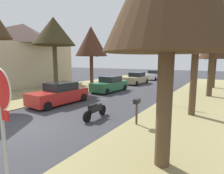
# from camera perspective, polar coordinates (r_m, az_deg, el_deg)

# --- Properties ---
(ground_plane) EXTENTS (120.00, 120.00, 0.00)m
(ground_plane) POSITION_cam_1_polar(r_m,az_deg,el_deg) (9.37, -26.60, -12.13)
(ground_plane) COLOR #38383D
(stop_sign_near) EXTENTS (0.81, 0.07, 2.98)m
(stop_sign_near) POSITION_cam_1_polar(r_m,az_deg,el_deg) (3.94, -31.98, -6.72)
(stop_sign_near) COLOR #9EA0A5
(stop_sign_near) RESTS_ON grass_verge_right
(stop_sign_far) EXTENTS (0.81, 0.60, 2.94)m
(stop_sign_far) POSITION_cam_1_polar(r_m,az_deg,el_deg) (13.15, 17.04, 3.74)
(stop_sign_far) COLOR #9EA0A5
(stop_sign_far) RESTS_ON grass_verge_right
(street_tree_right_mid_a) EXTENTS (3.05, 3.05, 7.12)m
(street_tree_right_mid_a) POSITION_cam_1_polar(r_m,az_deg,el_deg) (11.22, 25.79, 18.97)
(street_tree_right_mid_a) COLOR brown
(street_tree_right_mid_a) RESTS_ON grass_verge_right
(street_tree_right_mid_b) EXTENTS (4.48, 4.48, 6.71)m
(street_tree_right_mid_b) POSITION_cam_1_polar(r_m,az_deg,el_deg) (17.87, 29.83, 14.59)
(street_tree_right_mid_b) COLOR #4F3C28
(street_tree_right_mid_b) RESTS_ON grass_verge_right
(street_tree_right_far) EXTENTS (3.54, 3.54, 6.88)m
(street_tree_right_far) POSITION_cam_1_polar(r_m,az_deg,el_deg) (23.82, 30.32, 11.94)
(street_tree_right_far) COLOR brown
(street_tree_right_far) RESTS_ON grass_verge_right
(street_tree_left_mid_a) EXTENTS (4.10, 4.10, 7.28)m
(street_tree_left_mid_a) POSITION_cam_1_polar(r_m,az_deg,el_deg) (18.81, -18.19, 16.49)
(street_tree_left_mid_a) COLOR #464025
(street_tree_left_mid_a) RESTS_ON grass_verge_left
(street_tree_left_mid_b) EXTENTS (3.99, 3.99, 7.34)m
(street_tree_left_mid_b) POSITION_cam_1_polar(r_m,az_deg,el_deg) (22.93, -6.71, 14.26)
(street_tree_left_mid_b) COLOR brown
(street_tree_left_mid_b) RESTS_ON grass_verge_left
(parked_sedan_red) EXTENTS (2.09, 4.47, 1.57)m
(parked_sedan_red) POSITION_cam_1_polar(r_m,az_deg,el_deg) (13.65, -16.53, -2.19)
(parked_sedan_red) COLOR red
(parked_sedan_red) RESTS_ON ground
(parked_sedan_green) EXTENTS (2.09, 4.47, 1.57)m
(parked_sedan_green) POSITION_cam_1_polar(r_m,az_deg,el_deg) (18.42, -0.75, 0.82)
(parked_sedan_green) COLOR #28663D
(parked_sedan_green) RESTS_ON ground
(parked_sedan_tan) EXTENTS (2.09, 4.47, 1.57)m
(parked_sedan_tan) POSITION_cam_1_polar(r_m,az_deg,el_deg) (24.81, 7.80, 2.69)
(parked_sedan_tan) COLOR tan
(parked_sedan_tan) RESTS_ON ground
(parked_sedan_white) EXTENTS (2.09, 4.47, 1.57)m
(parked_sedan_white) POSITION_cam_1_polar(r_m,az_deg,el_deg) (31.46, 13.29, 3.72)
(parked_sedan_white) COLOR white
(parked_sedan_white) RESTS_ON ground
(parked_motorcycle) EXTENTS (0.60, 2.05, 0.97)m
(parked_motorcycle) POSITION_cam_1_polar(r_m,az_deg,el_deg) (9.84, -5.45, -7.35)
(parked_motorcycle) COLOR black
(parked_motorcycle) RESTS_ON ground
(house_backdrop_left) EXTENTS (6.69, 10.73, 7.72)m
(house_backdrop_left) POSITION_cam_1_polar(r_m,az_deg,el_deg) (25.47, -26.06, 9.44)
(house_backdrop_left) COLOR beige
(house_backdrop_left) RESTS_ON ground
(curbside_mailbox) EXTENTS (0.22, 0.44, 1.27)m
(curbside_mailbox) POSITION_cam_1_polar(r_m,az_deg,el_deg) (8.74, 7.95, -5.50)
(curbside_mailbox) COLOR brown
(curbside_mailbox) RESTS_ON grass_verge_right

